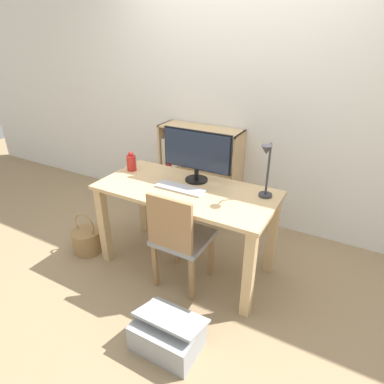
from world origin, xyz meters
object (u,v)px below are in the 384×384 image
Objects in this scene: monitor at (196,152)px; chair at (179,237)px; basket at (87,240)px; keyboard at (180,188)px; desk_lamp at (266,166)px; storage_box at (167,334)px; bookshelf at (187,175)px; vase at (131,162)px.

monitor is 0.71× the size of chair.
chair is 2.13× the size of basket.
desk_lamp is at bearing 13.84° from keyboard.
desk_lamp reaches higher than keyboard.
storage_box is (0.31, -0.95, -0.87)m from monitor.
keyboard is 0.94× the size of storage_box.
basket is at bearing 157.41° from storage_box.
chair is (-0.50, -0.36, -0.54)m from desk_lamp.
bookshelf is at bearing 69.29° from basket.
desk_lamp is 0.43× the size of bookshelf.
chair reaches higher than keyboard.
keyboard is at bearing -96.97° from monitor.
chair is at bearing 1.63° from basket.
vase is at bearing 51.31° from basket.
vase is at bearing 136.40° from storage_box.
storage_box is at bearing -43.60° from vase.
keyboard is 0.41× the size of bookshelf.
desk_lamp is 1.76m from basket.
chair reaches higher than basket.
desk_lamp reaches higher than basket.
bookshelf is (0.13, 0.76, -0.38)m from vase.
bookshelf is (-1.06, 0.73, -0.56)m from desk_lamp.
monitor is 0.63m from vase.
basket is (-0.42, -1.12, -0.32)m from bookshelf.
keyboard is 1.10m from basket.
monitor is at bearing -55.10° from bookshelf.
basket is (-0.98, -0.03, -0.34)m from chair.
vase is 1.20m from desk_lamp.
vase is 1.44m from storage_box.
storage_box is (-0.27, -0.89, -0.89)m from desk_lamp.
monitor reaches higher than storage_box.
monitor is 1.33m from storage_box.
keyboard is at bearing -63.32° from bookshelf.
monitor reaches higher than bookshelf.
chair is (0.09, -0.42, -0.52)m from monitor.
vase is 0.21× the size of chair.
chair is 0.67m from storage_box.
bookshelf is 1.24m from basket.
vase reaches higher than chair.
basket is (-0.87, -0.24, -0.63)m from keyboard.
chair is at bearing -26.31° from vase.
desk_lamp reaches higher than bookshelf.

